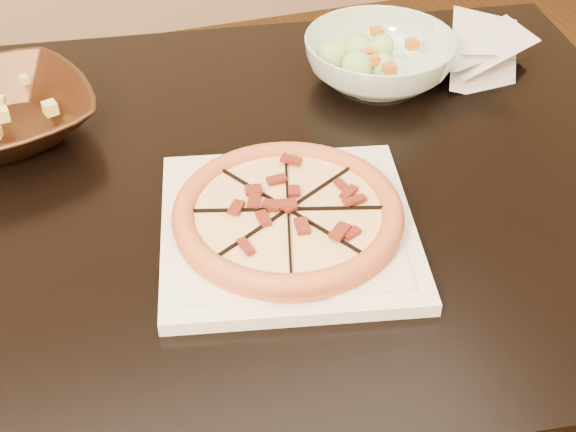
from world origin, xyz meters
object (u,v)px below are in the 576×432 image
Objects in this scene: plate at (288,228)px; salad_bowl at (379,60)px; pizza at (288,214)px; dining_table at (183,241)px.

plate is 1.55× the size of salad_bowl.
dining_table is at bearing 128.55° from pizza.
pizza reaches higher than plate.
pizza is at bearing -51.45° from dining_table.
dining_table is at bearing 128.55° from plate.
plate is (0.11, -0.14, 0.11)m from dining_table.
plate is at bearing -51.45° from dining_table.
salad_bowl is (0.26, 0.32, 0.00)m from pizza.
pizza is (0.11, -0.14, 0.13)m from dining_table.
pizza is at bearing 155.59° from plate.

